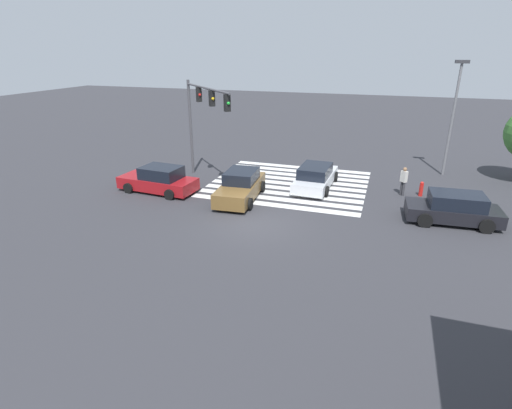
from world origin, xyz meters
TOP-DOWN VIEW (x-y plane):
  - ground_plane at (0.00, 0.00)m, footprint 120.95×120.95m
  - crosswalk_markings at (0.00, -6.50)m, footprint 9.47×8.20m
  - traffic_signal_mast at (5.09, -5.09)m, footprint 4.84×4.84m
  - car_0 at (-9.00, -3.22)m, footprint 4.38×2.28m
  - car_1 at (1.92, -3.05)m, footprint 2.32×4.80m
  - car_2 at (6.91, -2.67)m, footprint 4.74×2.35m
  - car_3 at (-1.69, -6.33)m, footprint 2.26×4.87m
  - pedestrian at (-6.71, -6.52)m, footprint 0.41×0.41m
  - street_light_pole_a at (-9.34, -11.58)m, footprint 0.80×0.36m
  - fire_hydrant at (-7.73, -6.74)m, footprint 0.22×0.22m

SIDE VIEW (x-z plane):
  - ground_plane at x=0.00m, z-range 0.00..0.00m
  - crosswalk_markings at x=0.00m, z-range 0.00..0.01m
  - fire_hydrant at x=-7.73m, z-range 0.00..0.86m
  - car_3 at x=-1.69m, z-range -0.04..1.36m
  - car_2 at x=6.91m, z-range -0.07..1.47m
  - car_0 at x=-9.00m, z-range -0.03..1.46m
  - car_1 at x=1.92m, z-range -0.07..1.52m
  - pedestrian at x=-6.71m, z-range 0.10..1.76m
  - street_light_pole_a at x=-9.34m, z-range 0.78..8.04m
  - traffic_signal_mast at x=5.09m, z-range 1.50..7.58m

